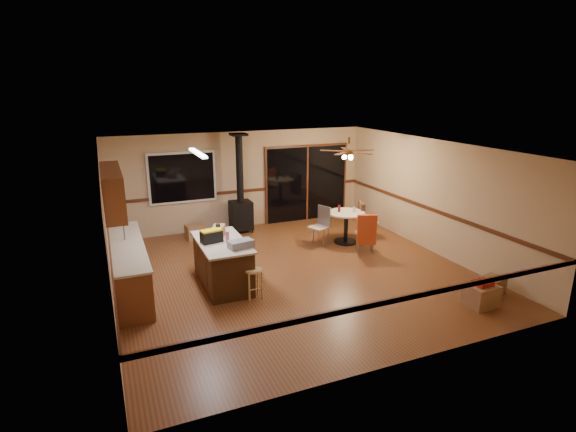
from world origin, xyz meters
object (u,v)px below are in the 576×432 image
toolbox_grey (241,244)px  chair_near (367,229)px  kitchen_island (223,263)px  bar_stool (253,283)px  box_corner_a (481,295)px  chair_right (362,216)px  box_under_window (195,232)px  wood_stove (241,205)px  toolbox_black (211,237)px  dining_table (346,222)px  blue_bucket (241,288)px  box_corner_b (492,285)px  chair_left (322,221)px

toolbox_grey → chair_near: (3.23, 0.83, -0.37)m
kitchen_island → bar_stool: size_ratio=2.97×
box_corner_a → kitchen_island: bearing=146.8°
chair_right → box_under_window: 4.25m
box_under_window → wood_stove: bearing=4.1°
chair_near → box_corner_a: chair_near is taller
kitchen_island → toolbox_black: (-0.19, 0.01, 0.56)m
toolbox_black → dining_table: toolbox_black is taller
toolbox_grey → chair_right: (3.72, 1.81, -0.37)m
toolbox_grey → toolbox_black: toolbox_black is taller
chair_near → toolbox_grey: bearing=-165.6°
dining_table → bar_stool: bearing=-146.9°
kitchen_island → blue_bucket: kitchen_island is taller
bar_stool → chair_near: 3.31m
toolbox_grey → chair_near: bearing=14.4°
box_under_window → box_corner_b: 6.94m
toolbox_grey → blue_bucket: (-0.05, -0.07, -0.85)m
toolbox_grey → chair_right: bearing=26.0°
box_corner_b → toolbox_black: bearing=153.8°
toolbox_black → dining_table: 3.85m
wood_stove → chair_right: 3.17m
toolbox_black → box_corner_a: (4.17, -2.63, -0.81)m
chair_left → box_corner_b: (1.72, -3.68, -0.43)m
blue_bucket → chair_near: (3.28, 0.90, 0.48)m
toolbox_grey → box_corner_a: (3.75, -2.13, -0.77)m
kitchen_island → chair_near: (3.47, 0.35, 0.14)m
dining_table → chair_right: size_ratio=1.29×
dining_table → box_corner_a: dining_table is taller
chair_right → box_corner_b: size_ratio=1.75×
kitchen_island → chair_right: size_ratio=2.40×
wood_stove → chair_near: wood_stove is taller
blue_bucket → chair_right: size_ratio=0.41×
toolbox_black → box_corner_a: size_ratio=0.77×
toolbox_grey → toolbox_black: bearing=130.7°
kitchen_island → box_corner_b: kitchen_island is taller
blue_bucket → box_under_window: box_under_window is taller
blue_bucket → box_corner_a: box_corner_a is taller
wood_stove → chair_left: (1.53, -1.69, -0.14)m
toolbox_grey → chair_left: size_ratio=0.87×
blue_bucket → dining_table: bearing=28.6°
blue_bucket → chair_right: chair_right is taller
bar_stool → chair_right: 4.18m
chair_left → box_corner_a: 4.15m
wood_stove → chair_near: bearing=-51.2°
toolbox_grey → dining_table: 3.65m
toolbox_black → box_under_window: size_ratio=0.87×
toolbox_black → blue_bucket: toolbox_black is taller
toolbox_grey → box_under_window: (-0.18, 3.44, -0.79)m
box_corner_a → chair_left: bearing=106.2°
toolbox_black → box_corner_b: size_ratio=0.99×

